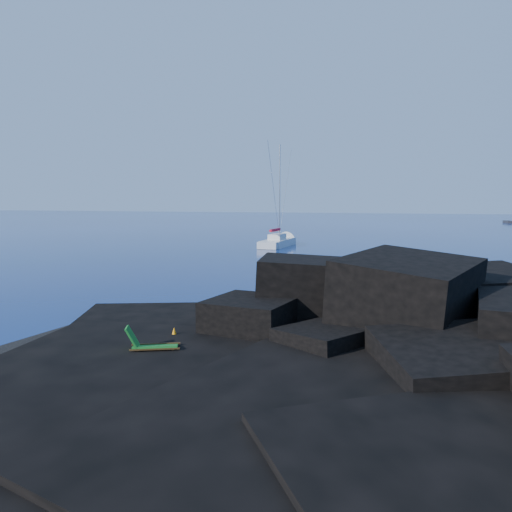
{
  "coord_description": "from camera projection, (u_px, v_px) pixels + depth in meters",
  "views": [
    {
      "loc": [
        13.96,
        -14.29,
        5.41
      ],
      "look_at": [
        4.29,
        14.6,
        2.0
      ],
      "focal_mm": 35.0,
      "sensor_mm": 36.0,
      "label": 1
    }
  ],
  "objects": [
    {
      "name": "ground",
      "position": [
        21.0,
        347.0,
        18.47
      ],
      "size": [
        400.0,
        400.0,
        0.0
      ],
      "primitive_type": "plane",
      "color": "#04103B",
      "rests_on": "ground"
    },
    {
      "name": "deck_chair",
      "position": [
        155.0,
        340.0,
        16.12
      ],
      "size": [
        1.79,
        1.35,
        1.13
      ],
      "primitive_type": null,
      "rotation": [
        0.0,
        0.0,
        0.44
      ],
      "color": "#186E23",
      "rests_on": "beach"
    },
    {
      "name": "headland",
      "position": [
        388.0,
        358.0,
        17.2
      ],
      "size": [
        24.0,
        24.0,
        3.6
      ],
      "primitive_type": null,
      "color": "black",
      "rests_on": "ground"
    },
    {
      "name": "sunbather",
      "position": [
        193.0,
        335.0,
        18.11
      ],
      "size": [
        1.95,
        1.03,
        0.25
      ],
      "primitive_type": null,
      "rotation": [
        0.0,
        0.0,
        0.31
      ],
      "color": "tan",
      "rests_on": "towel"
    },
    {
      "name": "towel",
      "position": [
        193.0,
        339.0,
        18.12
      ],
      "size": [
        2.33,
        1.61,
        0.06
      ],
      "primitive_type": "cube",
      "rotation": [
        0.0,
        0.0,
        0.31
      ],
      "color": "silver",
      "rests_on": "beach"
    },
    {
      "name": "marker_cone",
      "position": [
        174.0,
        334.0,
        17.91
      ],
      "size": [
        0.45,
        0.45,
        0.52
      ],
      "primitive_type": "cone",
      "rotation": [
        0.0,
        0.0,
        0.4
      ],
      "color": "orange",
      "rests_on": "beach"
    },
    {
      "name": "sailboat",
      "position": [
        278.0,
        246.0,
        59.06
      ],
      "size": [
        2.57,
        11.5,
        12.02
      ],
      "primitive_type": null,
      "rotation": [
        0.0,
        0.0,
        -0.01
      ],
      "color": "silver",
      "rests_on": "ground"
    },
    {
      "name": "distant_boat_a",
      "position": [
        508.0,
        223.0,
        119.42
      ],
      "size": [
        1.95,
        4.37,
        0.56
      ],
      "primitive_type": "cube",
      "rotation": [
        0.0,
        0.0,
        0.15
      ],
      "color": "#27262B",
      "rests_on": "ground"
    },
    {
      "name": "surf_foam",
      "position": [
        201.0,
        326.0,
        21.61
      ],
      "size": [
        10.0,
        8.0,
        0.06
      ],
      "primitive_type": null,
      "color": "white",
      "rests_on": "ground"
    },
    {
      "name": "beach",
      "position": [
        134.0,
        355.0,
        17.52
      ],
      "size": [
        9.08,
        6.86,
        0.7
      ],
      "primitive_type": "cube",
      "rotation": [
        0.0,
        0.0,
        -0.1
      ],
      "color": "black",
      "rests_on": "ground"
    }
  ]
}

